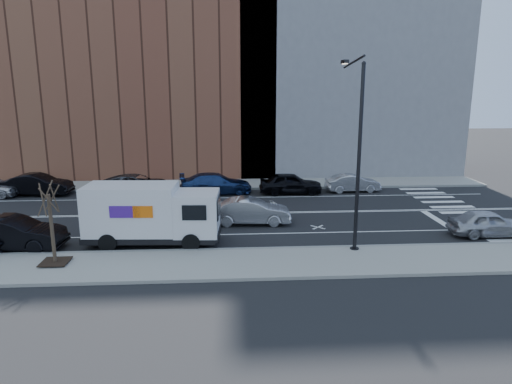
{
  "coord_description": "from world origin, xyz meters",
  "views": [
    {
      "loc": [
        0.81,
        -28.27,
        7.88
      ],
      "look_at": [
        2.62,
        -0.03,
        1.4
      ],
      "focal_mm": 32.0,
      "sensor_mm": 36.0,
      "label": 1
    }
  ],
  "objects": [
    {
      "name": "far_parked_f",
      "position": [
        10.51,
        5.75,
        0.68
      ],
      "size": [
        4.23,
        1.71,
        1.36
      ],
      "primitive_type": "imported",
      "rotation": [
        0.0,
        0.0,
        1.64
      ],
      "color": "#ADADB1",
      "rests_on": "ground"
    },
    {
      "name": "curb_near",
      "position": [
        0.0,
        -7.0,
        0.08
      ],
      "size": [
        44.0,
        0.25,
        0.17
      ],
      "primitive_type": "cube",
      "color": "gray",
      "rests_on": "ground"
    },
    {
      "name": "street_tree",
      "position": [
        -7.0,
        -8.4,
        1.45
      ],
      "size": [
        1.2,
        1.2,
        3.75
      ],
      "color": "black",
      "rests_on": "ground"
    },
    {
      "name": "road_markings",
      "position": [
        0.0,
        0.0,
        0.0
      ],
      "size": [
        40.0,
        8.6,
        0.01
      ],
      "primitive_type": null,
      "color": "white",
      "rests_on": "ground"
    },
    {
      "name": "bldg_brick",
      "position": [
        -8.0,
        15.6,
        11.0
      ],
      "size": [
        26.0,
        10.0,
        22.0
      ],
      "primitive_type": "cube",
      "color": "brown",
      "rests_on": "ground"
    },
    {
      "name": "crosswalk",
      "position": [
        16.0,
        0.0,
        0.0
      ],
      "size": [
        3.0,
        14.0,
        0.01
      ],
      "primitive_type": null,
      "color": "white",
      "rests_on": "ground"
    },
    {
      "name": "fedex_van",
      "position": [
        -3.09,
        -5.6,
        1.64
      ],
      "size": [
        6.95,
        2.74,
        3.12
      ],
      "rotation": [
        0.0,
        0.0,
        -0.06
      ],
      "color": "black",
      "rests_on": "ground"
    },
    {
      "name": "ground",
      "position": [
        0.0,
        0.0,
        0.0
      ],
      "size": [
        120.0,
        120.0,
        0.0
      ],
      "primitive_type": "plane",
      "color": "black",
      "rests_on": "ground"
    },
    {
      "name": "near_parked_front",
      "position": [
        14.92,
        -5.41,
        0.71
      ],
      "size": [
        4.23,
        1.8,
        1.42
      ],
      "primitive_type": "imported",
      "rotation": [
        0.0,
        0.0,
        1.54
      ],
      "color": "#B2B3B8",
      "rests_on": "ground"
    },
    {
      "name": "bldg_concrete",
      "position": [
        12.0,
        15.6,
        13.0
      ],
      "size": [
        20.0,
        10.0,
        26.0
      ],
      "primitive_type": "cube",
      "color": "slate",
      "rests_on": "ground"
    },
    {
      "name": "sidewalk_far",
      "position": [
        0.0,
        8.8,
        0.07
      ],
      "size": [
        44.0,
        3.6,
        0.15
      ],
      "primitive_type": "cube",
      "color": "gray",
      "rests_on": "ground"
    },
    {
      "name": "far_parked_e",
      "position": [
        5.6,
        5.37,
        0.81
      ],
      "size": [
        4.75,
        1.95,
        1.61
      ],
      "primitive_type": "imported",
      "rotation": [
        0.0,
        0.0,
        1.56
      ],
      "color": "black",
      "rests_on": "ground"
    },
    {
      "name": "curb_far",
      "position": [
        0.0,
        7.0,
        0.08
      ],
      "size": [
        44.0,
        0.25,
        0.17
      ],
      "primitive_type": "cube",
      "color": "gray",
      "rests_on": "ground"
    },
    {
      "name": "far_parked_c",
      "position": [
        -6.07,
        5.9,
        0.75
      ],
      "size": [
        5.69,
        3.14,
        1.51
      ],
      "primitive_type": "imported",
      "rotation": [
        0.0,
        0.0,
        1.45
      ],
      "color": "#53555B",
      "rests_on": "ground"
    },
    {
      "name": "far_parked_b",
      "position": [
        -13.36,
        6.07,
        0.81
      ],
      "size": [
        5.01,
        2.02,
        1.62
      ],
      "primitive_type": "imported",
      "rotation": [
        0.0,
        0.0,
        1.51
      ],
      "color": "black",
      "rests_on": "ground"
    },
    {
      "name": "sidewalk_near",
      "position": [
        0.0,
        -8.8,
        0.07
      ],
      "size": [
        44.0,
        3.6,
        0.15
      ],
      "primitive_type": "cube",
      "color": "gray",
      "rests_on": "ground"
    },
    {
      "name": "near_parked_rear_a",
      "position": [
        -9.9,
        -5.99,
        0.84
      ],
      "size": [
        5.17,
        2.07,
        1.67
      ],
      "primitive_type": "imported",
      "rotation": [
        0.0,
        0.0,
        1.51
      ],
      "color": "black",
      "rests_on": "ground"
    },
    {
      "name": "streetlight",
      "position": [
        7.0,
        -6.91,
        5.08
      ],
      "size": [
        0.44,
        4.02,
        9.34
      ],
      "color": "black",
      "rests_on": "ground"
    },
    {
      "name": "far_parked_d",
      "position": [
        -0.08,
        5.72,
        0.79
      ],
      "size": [
        5.62,
        2.74,
        1.57
      ],
      "primitive_type": "imported",
      "rotation": [
        0.0,
        0.0,
        1.67
      ],
      "color": "navy",
      "rests_on": "ground"
    },
    {
      "name": "driving_sedan",
      "position": [
        2.18,
        -2.32,
        0.77
      ],
      "size": [
        4.71,
        1.83,
        1.53
      ],
      "primitive_type": "imported",
      "rotation": [
        0.0,
        0.0,
        1.53
      ],
      "color": "#B0B1B5",
      "rests_on": "ground"
    }
  ]
}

